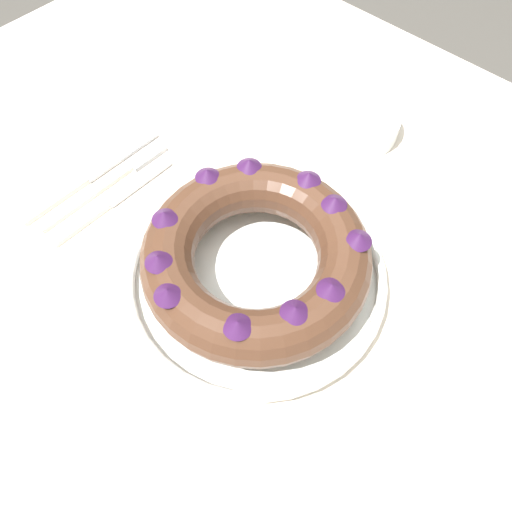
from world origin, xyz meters
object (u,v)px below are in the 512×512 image
at_px(bundt_cake, 256,255).
at_px(cake_knife, 105,205).
at_px(side_bowl, 358,123).
at_px(napkin, 442,481).
at_px(serving_dish, 256,276).
at_px(serving_knife, 83,181).
at_px(fork, 114,178).

xyz_separation_m(bundt_cake, cake_knife, (-0.23, -0.05, -0.06)).
height_order(side_bowl, napkin, side_bowl).
distance_m(serving_dish, napkin, 0.30).
bearing_deg(side_bowl, serving_knife, -123.00).
relative_size(fork, napkin, 1.27).
bearing_deg(bundt_cake, serving_dish, -52.42).
height_order(serving_dish, napkin, serving_dish).
relative_size(bundt_cake, side_bowl, 2.20).
bearing_deg(cake_knife, serving_dish, 16.33).
height_order(serving_dish, bundt_cake, bundt_cake).
bearing_deg(side_bowl, napkin, -43.44).
bearing_deg(serving_knife, napkin, 2.42).
height_order(serving_dish, cake_knife, serving_dish).
height_order(bundt_cake, cake_knife, bundt_cake).
distance_m(cake_knife, side_bowl, 0.39).
bearing_deg(cake_knife, serving_knife, 176.93).
bearing_deg(serving_knife, side_bowl, 58.88).
bearing_deg(serving_dish, serving_knife, -170.56).
relative_size(bundt_cake, fork, 1.25).
bearing_deg(serving_knife, bundt_cake, 11.33).
xyz_separation_m(side_bowl, napkin, (0.36, -0.34, -0.02)).
bearing_deg(napkin, fork, 177.20).
distance_m(serving_dish, bundt_cake, 0.05).
xyz_separation_m(serving_dish, fork, (-0.26, -0.02, -0.01)).
distance_m(bundt_cake, napkin, 0.30).
distance_m(serving_knife, napkin, 0.58).
bearing_deg(napkin, side_bowl, 136.56).
distance_m(bundt_cake, fork, 0.27).
distance_m(fork, cake_knife, 0.05).
bearing_deg(cake_knife, fork, 130.23).
relative_size(serving_knife, side_bowl, 1.92).
xyz_separation_m(serving_dish, cake_knife, (-0.23, -0.05, -0.01)).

